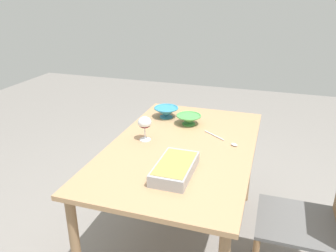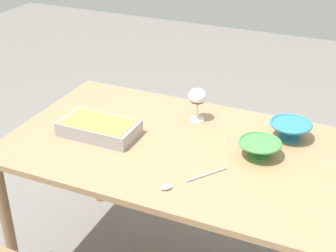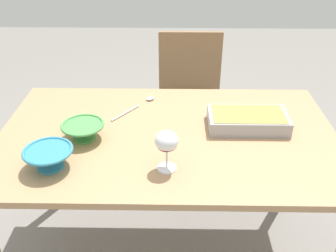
{
  "view_description": "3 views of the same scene",
  "coord_description": "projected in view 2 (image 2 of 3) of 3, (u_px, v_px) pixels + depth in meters",
  "views": [
    {
      "loc": [
        -1.78,
        -0.49,
        1.63
      ],
      "look_at": [
        0.07,
        0.11,
        0.83
      ],
      "focal_mm": 35.83,
      "sensor_mm": 36.0,
      "label": 1
    },
    {
      "loc": [
        0.68,
        -1.62,
        1.79
      ],
      "look_at": [
        -0.03,
        -0.03,
        0.84
      ],
      "focal_mm": 51.91,
      "sensor_mm": 36.0,
      "label": 2
    },
    {
      "loc": [
        -0.02,
        1.34,
        1.59
      ],
      "look_at": [
        -0.0,
        -0.0,
        0.78
      ],
      "focal_mm": 40.56,
      "sensor_mm": 36.0,
      "label": 3
    }
  ],
  "objects": [
    {
      "name": "dining_table",
      "position": [
        176.0,
        161.0,
        2.08
      ],
      "size": [
        1.41,
        0.86,
        0.75
      ],
      "color": "tan",
      "rests_on": "ground_plane"
    },
    {
      "name": "wine_glass",
      "position": [
        197.0,
        98.0,
        2.18
      ],
      "size": [
        0.09,
        0.09,
        0.16
      ],
      "color": "white",
      "rests_on": "dining_table"
    },
    {
      "name": "casserole_dish",
      "position": [
        99.0,
        127.0,
        2.1
      ],
      "size": [
        0.33,
        0.18,
        0.06
      ],
      "color": "#99999E",
      "rests_on": "dining_table"
    },
    {
      "name": "mixing_bowl",
      "position": [
        290.0,
        129.0,
        2.06
      ],
      "size": [
        0.18,
        0.18,
        0.08
      ],
      "color": "teal",
      "rests_on": "dining_table"
    },
    {
      "name": "small_bowl",
      "position": [
        259.0,
        148.0,
        1.94
      ],
      "size": [
        0.17,
        0.17,
        0.07
      ],
      "color": "#4C994C",
      "rests_on": "dining_table"
    },
    {
      "name": "serving_spoon",
      "position": [
        182.0,
        182.0,
        1.79
      ],
      "size": [
        0.19,
        0.24,
        0.01
      ],
      "color": "silver",
      "rests_on": "dining_table"
    }
  ]
}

